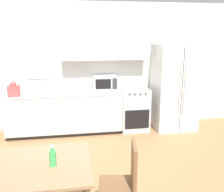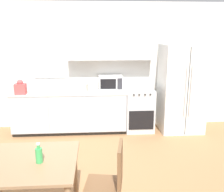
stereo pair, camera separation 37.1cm
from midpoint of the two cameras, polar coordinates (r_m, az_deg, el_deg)
name	(u,v)px [view 1 (the left image)]	position (r m, az deg, el deg)	size (l,w,h in m)	color
ground_plane	(93,170)	(4.04, -7.01, -16.57)	(12.00, 12.00, 0.00)	#9E7047
wall_back	(87,63)	(5.45, -7.65, 7.57)	(12.00, 0.38, 2.70)	silver
kitchen_counter	(65,112)	(5.35, -12.63, -3.71)	(2.36, 0.68, 0.88)	#333333
oven_range	(133,109)	(5.46, 2.99, -2.92)	(0.59, 0.66, 0.91)	#B7BABC
refrigerator	(174,87)	(5.55, 12.22, 2.00)	(0.88, 0.80, 1.84)	silver
kitchen_sink	(43,92)	(5.29, -17.44, 0.83)	(0.66, 0.44, 0.22)	#B7BABC
microwave	(105,83)	(5.35, -3.57, 3.07)	(0.51, 0.33, 0.29)	silver
coffee_mug	(91,91)	(5.05, -6.97, 1.15)	(0.11, 0.08, 0.09)	white
grocery_bag_0	(76,87)	(5.07, -10.30, 1.94)	(0.31, 0.28, 0.29)	silver
grocery_bag_1	(14,90)	(5.17, -23.50, 1.29)	(0.22, 0.19, 0.29)	#D14C4C
dining_table	(39,174)	(2.85, -20.09, -16.40)	(1.06, 0.92, 0.76)	#997551
dining_chair_side	(126,178)	(2.84, -0.75, -18.26)	(0.46, 0.46, 0.93)	brown
drink_bottle	(53,158)	(2.69, -17.39, -13.39)	(0.07, 0.07, 0.22)	#3FB259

